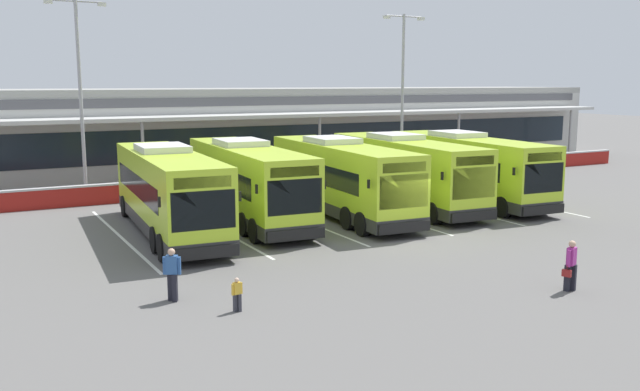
% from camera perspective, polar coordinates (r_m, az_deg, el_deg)
% --- Properties ---
extents(ground_plane, '(200.00, 200.00, 0.00)m').
position_cam_1_polar(ground_plane, '(28.89, 7.21, -3.61)').
color(ground_plane, '#605E5B').
extents(terminal_building, '(70.00, 13.00, 6.00)m').
position_cam_1_polar(terminal_building, '(52.54, -10.00, 5.53)').
color(terminal_building, '#B7B7B2').
rests_on(terminal_building, ground).
extents(red_barrier_wall, '(60.00, 0.40, 1.10)m').
position_cam_1_polar(red_barrier_wall, '(41.26, -4.48, 1.16)').
color(red_barrier_wall, maroon).
rests_on(red_barrier_wall, ground).
extents(coach_bus_leftmost, '(3.61, 12.30, 3.78)m').
position_cam_1_polar(coach_bus_leftmost, '(30.09, -12.56, 0.23)').
color(coach_bus_leftmost, '#B7DB2D').
rests_on(coach_bus_leftmost, ground).
extents(coach_bus_left_centre, '(3.61, 12.30, 3.78)m').
position_cam_1_polar(coach_bus_left_centre, '(32.38, -6.10, 1.05)').
color(coach_bus_left_centre, '#B7DB2D').
rests_on(coach_bus_left_centre, ground).
extents(coach_bus_centre, '(3.61, 12.30, 3.78)m').
position_cam_1_polar(coach_bus_centre, '(33.54, 1.72, 1.39)').
color(coach_bus_centre, '#B7DB2D').
rests_on(coach_bus_centre, ground).
extents(coach_bus_right_centre, '(3.61, 12.30, 3.78)m').
position_cam_1_polar(coach_bus_right_centre, '(36.16, 7.04, 1.91)').
color(coach_bus_right_centre, '#B7DB2D').
rests_on(coach_bus_right_centre, ground).
extents(coach_bus_rightmost, '(3.61, 12.30, 3.78)m').
position_cam_1_polar(coach_bus_rightmost, '(38.30, 12.14, 2.19)').
color(coach_bus_rightmost, '#B7DB2D').
rests_on(coach_bus_rightmost, ground).
extents(bay_stripe_far_west, '(0.14, 13.00, 0.01)m').
position_cam_1_polar(bay_stripe_far_west, '(30.20, -16.32, -3.34)').
color(bay_stripe_far_west, silver).
rests_on(bay_stripe_far_west, ground).
extents(bay_stripe_west, '(0.14, 13.00, 0.01)m').
position_cam_1_polar(bay_stripe_west, '(31.29, -8.77, -2.63)').
color(bay_stripe_west, silver).
rests_on(bay_stripe_west, ground).
extents(bay_stripe_mid_west, '(0.14, 13.00, 0.01)m').
position_cam_1_polar(bay_stripe_mid_west, '(32.88, -1.85, -1.93)').
color(bay_stripe_mid_west, silver).
rests_on(bay_stripe_mid_west, ground).
extents(bay_stripe_centre, '(0.14, 13.00, 0.01)m').
position_cam_1_polar(bay_stripe_centre, '(34.91, 4.34, -1.28)').
color(bay_stripe_centre, silver).
rests_on(bay_stripe_centre, ground).
extents(bay_stripe_mid_east, '(0.14, 13.00, 0.01)m').
position_cam_1_polar(bay_stripe_mid_east, '(37.30, 9.79, -0.70)').
color(bay_stripe_mid_east, silver).
rests_on(bay_stripe_mid_east, ground).
extents(bay_stripe_east, '(0.14, 13.00, 0.01)m').
position_cam_1_polar(bay_stripe_east, '(39.99, 14.55, -0.18)').
color(bay_stripe_east, silver).
rests_on(bay_stripe_east, ground).
extents(pedestrian_with_handbag, '(0.65, 0.41, 1.62)m').
position_cam_1_polar(pedestrian_with_handbag, '(22.86, 20.23, -5.43)').
color(pedestrian_with_handbag, black).
rests_on(pedestrian_with_handbag, ground).
extents(pedestrian_in_dark_coat, '(0.51, 0.41, 1.62)m').
position_cam_1_polar(pedestrian_in_dark_coat, '(20.98, -12.26, -6.32)').
color(pedestrian_in_dark_coat, black).
rests_on(pedestrian_in_dark_coat, ground).
extents(pedestrian_child, '(0.33, 0.18, 1.00)m').
position_cam_1_polar(pedestrian_child, '(19.81, -6.95, -8.12)').
color(pedestrian_child, '#33333D').
rests_on(pedestrian_child, ground).
extents(lamp_post_west, '(3.24, 0.28, 11.00)m').
position_cam_1_polar(lamp_post_west, '(40.62, -19.43, 8.65)').
color(lamp_post_west, '#9E9EA3').
rests_on(lamp_post_west, ground).
extents(lamp_post_centre, '(3.24, 0.28, 11.00)m').
position_cam_1_polar(lamp_post_centre, '(47.49, 6.93, 9.16)').
color(lamp_post_centre, '#9E9EA3').
rests_on(lamp_post_centre, ground).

